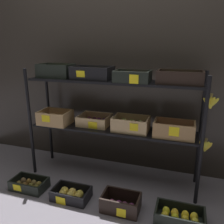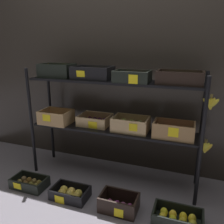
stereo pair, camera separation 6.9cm
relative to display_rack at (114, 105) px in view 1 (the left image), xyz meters
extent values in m
plane|color=slate|center=(-0.02, 0.01, -0.79)|extent=(10.00, 10.00, 0.00)
cube|color=#2D2823|center=(-0.02, 0.38, 0.28)|extent=(4.05, 0.12, 2.13)
cylinder|color=black|center=(-0.85, -0.16, -0.23)|extent=(0.03, 0.03, 1.12)
cylinder|color=black|center=(0.80, -0.16, -0.23)|extent=(0.03, 0.03, 1.12)
cylinder|color=black|center=(-0.85, 0.18, -0.23)|extent=(0.03, 0.03, 1.12)
cylinder|color=black|center=(0.80, 0.18, -0.23)|extent=(0.03, 0.03, 1.12)
cube|color=black|center=(-0.02, 0.01, -0.25)|extent=(1.62, 0.31, 0.02)
cube|color=black|center=(-0.02, 0.01, 0.22)|extent=(1.62, 0.31, 0.02)
cube|color=tan|center=(-0.62, -0.04, -0.24)|extent=(0.31, 0.23, 0.01)
cube|color=tan|center=(-0.62, -0.15, -0.17)|extent=(0.31, 0.02, 0.13)
cube|color=tan|center=(-0.62, 0.06, -0.17)|extent=(0.31, 0.02, 0.13)
cube|color=tan|center=(-0.77, -0.04, -0.17)|extent=(0.02, 0.20, 0.13)
cube|color=tan|center=(-0.48, -0.04, -0.17)|extent=(0.02, 0.20, 0.13)
sphere|color=orange|center=(-0.68, -0.07, -0.19)|extent=(0.07, 0.07, 0.07)
sphere|color=orange|center=(-0.57, -0.08, -0.19)|extent=(0.07, 0.07, 0.07)
sphere|color=orange|center=(-0.68, -0.02, -0.19)|extent=(0.07, 0.07, 0.07)
sphere|color=orange|center=(-0.57, -0.02, -0.19)|extent=(0.07, 0.07, 0.07)
cube|color=yellow|center=(-0.66, -0.16, -0.16)|extent=(0.09, 0.00, 0.07)
cube|color=tan|center=(-0.23, 0.05, -0.24)|extent=(0.31, 0.26, 0.01)
cube|color=tan|center=(-0.23, -0.07, -0.19)|extent=(0.31, 0.02, 0.09)
cube|color=tan|center=(-0.23, 0.17, -0.19)|extent=(0.31, 0.02, 0.09)
cube|color=tan|center=(-0.37, 0.05, -0.19)|extent=(0.02, 0.22, 0.09)
cube|color=tan|center=(-0.08, 0.05, -0.19)|extent=(0.02, 0.22, 0.09)
sphere|color=#65225B|center=(-0.31, -0.01, -0.21)|extent=(0.05, 0.05, 0.05)
sphere|color=#6B1956|center=(-0.26, 0.00, -0.21)|extent=(0.05, 0.05, 0.05)
sphere|color=#5C2C5D|center=(-0.19, -0.01, -0.21)|extent=(0.05, 0.05, 0.05)
sphere|color=#5B2447|center=(-0.14, -0.01, -0.21)|extent=(0.05, 0.05, 0.05)
sphere|color=#65264C|center=(-0.31, 0.05, -0.21)|extent=(0.05, 0.05, 0.05)
sphere|color=#592A56|center=(-0.25, 0.05, -0.21)|extent=(0.05, 0.05, 0.05)
sphere|color=#662B4C|center=(-0.20, 0.05, -0.21)|extent=(0.05, 0.05, 0.05)
sphere|color=#68265A|center=(-0.14, 0.05, -0.21)|extent=(0.05, 0.05, 0.05)
sphere|color=#682645|center=(-0.31, 0.11, -0.21)|extent=(0.05, 0.05, 0.05)
sphere|color=#632E59|center=(-0.25, 0.11, -0.21)|extent=(0.05, 0.05, 0.05)
sphere|color=#65285E|center=(-0.20, 0.11, -0.21)|extent=(0.05, 0.05, 0.05)
sphere|color=#562957|center=(-0.14, 0.11, -0.21)|extent=(0.05, 0.05, 0.05)
cube|color=yellow|center=(-0.19, -0.08, -0.20)|extent=(0.09, 0.01, 0.07)
cube|color=tan|center=(0.17, 0.00, -0.24)|extent=(0.34, 0.23, 0.01)
cube|color=tan|center=(0.17, -0.10, -0.17)|extent=(0.34, 0.02, 0.12)
cube|color=tan|center=(0.17, 0.11, -0.17)|extent=(0.34, 0.02, 0.12)
cube|color=tan|center=(0.01, 0.00, -0.17)|extent=(0.02, 0.20, 0.12)
cube|color=tan|center=(0.33, 0.00, -0.17)|extent=(0.02, 0.20, 0.12)
ellipsoid|color=#A8B65A|center=(0.08, -0.03, -0.18)|extent=(0.07, 0.07, 0.09)
ellipsoid|color=#B2BE4A|center=(0.17, -0.03, -0.18)|extent=(0.07, 0.07, 0.09)
ellipsoid|color=tan|center=(0.25, -0.03, -0.18)|extent=(0.07, 0.07, 0.09)
ellipsoid|color=#AFBE51|center=(0.09, 0.04, -0.18)|extent=(0.07, 0.07, 0.09)
ellipsoid|color=#B0B051|center=(0.17, 0.03, -0.18)|extent=(0.07, 0.07, 0.09)
ellipsoid|color=#AEC260|center=(0.24, 0.03, -0.18)|extent=(0.07, 0.07, 0.09)
cube|color=yellow|center=(0.22, -0.11, -0.16)|extent=(0.08, 0.01, 0.07)
cube|color=#A87F51|center=(0.57, -0.02, -0.24)|extent=(0.36, 0.21, 0.01)
cube|color=#A87F51|center=(0.57, -0.12, -0.17)|extent=(0.36, 0.02, 0.13)
cube|color=#A87F51|center=(0.57, 0.08, -0.17)|extent=(0.36, 0.02, 0.13)
cube|color=#A87F51|center=(0.40, -0.02, -0.17)|extent=(0.02, 0.18, 0.13)
cube|color=#A87F51|center=(0.74, -0.02, -0.17)|extent=(0.02, 0.18, 0.13)
sphere|color=red|center=(0.48, -0.05, -0.19)|extent=(0.07, 0.07, 0.07)
sphere|color=red|center=(0.57, -0.04, -0.19)|extent=(0.07, 0.07, 0.07)
sphere|color=red|center=(0.65, -0.04, -0.19)|extent=(0.07, 0.07, 0.07)
sphere|color=red|center=(0.48, 0.01, -0.19)|extent=(0.07, 0.07, 0.07)
sphere|color=red|center=(0.57, 0.00, -0.19)|extent=(0.07, 0.07, 0.07)
sphere|color=red|center=(0.65, 0.00, -0.19)|extent=(0.07, 0.07, 0.07)
cube|color=yellow|center=(0.57, -0.13, -0.16)|extent=(0.09, 0.01, 0.08)
cube|color=black|center=(-0.61, 0.01, 0.24)|extent=(0.34, 0.21, 0.01)
cube|color=black|center=(-0.61, -0.09, 0.30)|extent=(0.34, 0.02, 0.12)
cube|color=black|center=(-0.61, 0.11, 0.30)|extent=(0.34, 0.02, 0.12)
cube|color=black|center=(-0.78, 0.01, 0.30)|extent=(0.02, 0.18, 0.12)
cube|color=black|center=(-0.45, 0.01, 0.30)|extent=(0.02, 0.18, 0.12)
ellipsoid|color=yellow|center=(-0.70, -0.02, 0.28)|extent=(0.06, 0.06, 0.08)
ellipsoid|color=yellow|center=(-0.61, -0.02, 0.28)|extent=(0.06, 0.06, 0.08)
ellipsoid|color=yellow|center=(-0.52, -0.02, 0.28)|extent=(0.06, 0.06, 0.08)
ellipsoid|color=yellow|center=(-0.69, 0.04, 0.28)|extent=(0.06, 0.06, 0.08)
ellipsoid|color=yellow|center=(-0.61, 0.04, 0.28)|extent=(0.06, 0.06, 0.08)
ellipsoid|color=yellow|center=(-0.53, 0.04, 0.28)|extent=(0.06, 0.06, 0.08)
cube|color=black|center=(-0.22, 0.01, 0.24)|extent=(0.38, 0.24, 0.01)
cube|color=black|center=(-0.22, -0.10, 0.30)|extent=(0.38, 0.02, 0.11)
cube|color=black|center=(-0.22, 0.12, 0.30)|extent=(0.38, 0.02, 0.11)
cube|color=black|center=(-0.40, 0.01, 0.30)|extent=(0.02, 0.21, 0.11)
cube|color=black|center=(-0.04, 0.01, 0.30)|extent=(0.02, 0.21, 0.11)
sphere|color=gold|center=(-0.31, -0.02, 0.28)|extent=(0.07, 0.07, 0.07)
sphere|color=#DCB953|center=(-0.22, -0.02, 0.28)|extent=(0.07, 0.07, 0.07)
sphere|color=#E3B956|center=(-0.13, -0.02, 0.28)|extent=(0.07, 0.07, 0.07)
sphere|color=#D4B257|center=(-0.31, 0.05, 0.28)|extent=(0.07, 0.07, 0.07)
sphere|color=#E3C64D|center=(-0.22, 0.05, 0.28)|extent=(0.07, 0.07, 0.07)
sphere|color=#DFC655|center=(-0.12, 0.04, 0.28)|extent=(0.07, 0.07, 0.07)
cube|color=yellow|center=(-0.29, -0.11, 0.29)|extent=(0.08, 0.01, 0.06)
cube|color=black|center=(0.18, -0.04, 0.24)|extent=(0.31, 0.22, 0.01)
cube|color=black|center=(0.18, -0.14, 0.29)|extent=(0.31, 0.02, 0.09)
cube|color=black|center=(0.18, 0.06, 0.29)|extent=(0.31, 0.02, 0.09)
cube|color=black|center=(0.03, -0.04, 0.29)|extent=(0.02, 0.18, 0.09)
cube|color=black|center=(0.33, -0.04, 0.29)|extent=(0.02, 0.18, 0.09)
sphere|color=orange|center=(0.11, -0.06, 0.27)|extent=(0.06, 0.06, 0.06)
sphere|color=orange|center=(0.18, -0.07, 0.27)|extent=(0.06, 0.06, 0.06)
sphere|color=orange|center=(0.26, -0.07, 0.27)|extent=(0.06, 0.06, 0.06)
sphere|color=orange|center=(0.11, 0.00, 0.27)|extent=(0.06, 0.06, 0.06)
sphere|color=orange|center=(0.18, 0.00, 0.27)|extent=(0.06, 0.06, 0.06)
sphere|color=orange|center=(0.25, 0.00, 0.27)|extent=(0.06, 0.06, 0.06)
cube|color=yellow|center=(0.22, -0.15, 0.27)|extent=(0.08, 0.00, 0.08)
cube|color=black|center=(0.58, 0.00, 0.24)|extent=(0.38, 0.22, 0.01)
cube|color=black|center=(0.58, -0.10, 0.29)|extent=(0.38, 0.02, 0.10)
cube|color=black|center=(0.58, 0.10, 0.29)|extent=(0.38, 0.02, 0.10)
cube|color=black|center=(0.40, 0.00, 0.29)|extent=(0.02, 0.18, 0.10)
cube|color=black|center=(0.76, 0.00, 0.29)|extent=(0.02, 0.18, 0.10)
sphere|color=#95C649|center=(0.49, -0.03, 0.28)|extent=(0.07, 0.07, 0.07)
sphere|color=#97BF48|center=(0.59, -0.03, 0.28)|extent=(0.07, 0.07, 0.07)
sphere|color=#80B13D|center=(0.68, -0.03, 0.28)|extent=(0.07, 0.07, 0.07)
sphere|color=#96BF47|center=(0.49, 0.02, 0.28)|extent=(0.07, 0.07, 0.07)
sphere|color=#88B835|center=(0.58, 0.02, 0.28)|extent=(0.07, 0.07, 0.07)
sphere|color=#8AB13D|center=(0.68, 0.03, 0.28)|extent=(0.07, 0.07, 0.07)
cylinder|color=brown|center=(0.84, -0.03, -0.23)|extent=(0.02, 0.02, 0.02)
ellipsoid|color=yellow|center=(0.82, -0.03, -0.30)|extent=(0.09, 0.03, 0.10)
ellipsoid|color=yellow|center=(0.83, -0.03, -0.30)|extent=(0.07, 0.03, 0.11)
ellipsoid|color=yellow|center=(0.84, -0.03, -0.30)|extent=(0.03, 0.03, 0.10)
ellipsoid|color=yellow|center=(0.85, -0.03, -0.30)|extent=(0.06, 0.03, 0.11)
ellipsoid|color=yellow|center=(0.86, -0.03, -0.30)|extent=(0.09, 0.03, 0.10)
cylinder|color=brown|center=(0.84, -0.03, 0.16)|extent=(0.02, 0.02, 0.02)
ellipsoid|color=yellow|center=(0.82, -0.04, 0.09)|extent=(0.10, 0.03, 0.10)
ellipsoid|color=yellow|center=(0.83, -0.04, 0.09)|extent=(0.07, 0.03, 0.11)
ellipsoid|color=yellow|center=(0.84, -0.03, 0.09)|extent=(0.03, 0.03, 0.11)
ellipsoid|color=yellow|center=(0.85, -0.03, 0.09)|extent=(0.06, 0.03, 0.11)
ellipsoid|color=yellow|center=(0.87, -0.03, 0.09)|extent=(0.09, 0.03, 0.10)
cube|color=black|center=(-0.71, -0.44, -0.78)|extent=(0.34, 0.20, 0.01)
cube|color=black|center=(-0.71, -0.53, -0.73)|extent=(0.34, 0.02, 0.09)
cube|color=black|center=(-0.71, -0.35, -0.73)|extent=(0.34, 0.02, 0.09)
cube|color=black|center=(-0.87, -0.44, -0.73)|extent=(0.02, 0.17, 0.09)
cube|color=black|center=(-0.55, -0.44, -0.73)|extent=(0.02, 0.17, 0.09)
ellipsoid|color=brown|center=(-0.81, -0.47, -0.74)|extent=(0.05, 0.05, 0.07)
ellipsoid|color=brown|center=(-0.74, -0.47, -0.74)|extent=(0.05, 0.05, 0.07)
ellipsoid|color=brown|center=(-0.68, -0.46, -0.74)|extent=(0.05, 0.05, 0.07)
ellipsoid|color=brown|center=(-0.62, -0.47, -0.74)|extent=(0.05, 0.05, 0.07)
ellipsoid|color=brown|center=(-0.81, -0.41, -0.74)|extent=(0.05, 0.05, 0.07)
ellipsoid|color=brown|center=(-0.74, -0.41, -0.74)|extent=(0.05, 0.05, 0.07)
ellipsoid|color=brown|center=(-0.68, -0.41, -0.74)|extent=(0.05, 0.05, 0.07)
ellipsoid|color=brown|center=(-0.62, -0.41, -0.74)|extent=(0.05, 0.05, 0.07)
cube|color=yellow|center=(-0.77, -0.54, -0.73)|extent=(0.09, 0.01, 0.06)
cube|color=black|center=(-0.26, -0.45, -0.78)|extent=(0.33, 0.21, 0.01)
cube|color=black|center=(-0.26, -0.54, -0.73)|extent=(0.33, 0.02, 0.09)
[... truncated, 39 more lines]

